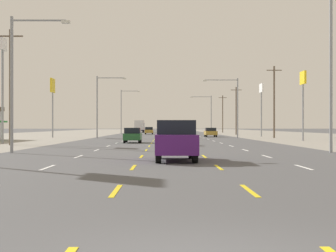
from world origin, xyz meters
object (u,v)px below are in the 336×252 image
(sedan_far_right_midfar, at_px, (211,132))
(hatchback_inner_left_far, at_px, (149,131))
(sedan_center_turn_near, at_px, (172,137))
(suv_center_turn_farther, at_px, (166,129))
(pole_sign_right_row_2, at_px, (261,95))
(streetlight_left_row_0, at_px, (18,73))
(pole_sign_right_row_1, at_px, (303,88))
(streetlight_right_row_1, at_px, (233,102))
(pole_sign_left_row_2, at_px, (53,92))
(streetlight_right_row_0, at_px, (323,53))
(box_truck_far_left_farthest, at_px, (139,126))
(suv_center_turn_nearest, at_px, (176,140))
(hatchback_inner_left_mid, at_px, (133,135))
(pole_sign_left_row_1, at_px, (3,66))
(streetlight_right_row_2, at_px, (209,111))
(streetlight_left_row_1, at_px, (100,102))
(streetlight_left_row_2, at_px, (123,108))

(sedan_far_right_midfar, bearing_deg, hatchback_inner_left_far, 112.02)
(sedan_center_turn_near, relative_size, suv_center_turn_farther, 0.92)
(pole_sign_right_row_2, bearing_deg, streetlight_left_row_0, -116.40)
(sedan_center_turn_near, bearing_deg, suv_center_turn_farther, 90.18)
(pole_sign_right_row_1, bearing_deg, streetlight_right_row_1, 114.16)
(pole_sign_left_row_2, distance_m, streetlight_right_row_0, 52.08)
(hatchback_inner_left_far, relative_size, box_truck_far_left_farthest, 0.54)
(suv_center_turn_nearest, xyz_separation_m, hatchback_inner_left_mid, (-3.79, 26.95, -0.24))
(suv_center_turn_nearest, relative_size, pole_sign_left_row_2, 0.55)
(suv_center_turn_nearest, bearing_deg, pole_sign_left_row_1, 123.65)
(hatchback_inner_left_mid, xyz_separation_m, streetlight_right_row_2, (13.27, 62.34, 4.33))
(hatchback_inner_left_far, bearing_deg, pole_sign_right_row_1, -67.83)
(hatchback_inner_left_far, height_order, streetlight_left_row_1, streetlight_left_row_1)
(suv_center_turn_farther, height_order, pole_sign_left_row_1, pole_sign_left_row_1)
(streetlight_left_row_0, bearing_deg, streetlight_right_row_2, 76.74)
(hatchback_inner_left_mid, distance_m, streetlight_right_row_0, 24.40)
(suv_center_turn_nearest, bearing_deg, pole_sign_left_row_2, 108.57)
(streetlight_left_row_0, bearing_deg, suv_center_turn_nearest, -36.60)
(suv_center_turn_farther, bearing_deg, streetlight_right_row_2, -65.06)
(suv_center_turn_nearest, distance_m, streetlight_right_row_0, 13.17)
(pole_sign_left_row_1, height_order, pole_sign_right_row_1, pole_sign_left_row_1)
(sedan_far_right_midfar, height_order, streetlight_right_row_0, streetlight_right_row_0)
(pole_sign_left_row_2, relative_size, streetlight_left_row_2, 0.90)
(hatchback_inner_left_far, height_order, streetlight_right_row_1, streetlight_right_row_1)
(hatchback_inner_left_far, xyz_separation_m, suv_center_turn_farther, (3.63, 27.92, 0.24))
(streetlight_right_row_0, bearing_deg, hatchback_inner_left_far, 100.10)
(suv_center_turn_farther, relative_size, pole_sign_right_row_2, 0.56)
(suv_center_turn_nearest, distance_m, box_truck_far_left_farthest, 110.41)
(streetlight_left_row_0, bearing_deg, hatchback_inner_left_far, 85.34)
(pole_sign_right_row_1, bearing_deg, streetlight_left_row_2, 114.88)
(pole_sign_left_row_1, distance_m, pole_sign_right_row_1, 33.48)
(hatchback_inner_left_far, bearing_deg, hatchback_inner_left_mid, -90.04)
(suv_center_turn_farther, relative_size, streetlight_left_row_1, 0.55)
(suv_center_turn_farther, bearing_deg, sedan_center_turn_near, -89.82)
(sedan_far_right_midfar, relative_size, pole_sign_left_row_1, 0.44)
(hatchback_inner_left_far, distance_m, pole_sign_right_row_1, 51.79)
(suv_center_turn_nearest, relative_size, hatchback_inner_left_far, 1.26)
(suv_center_turn_nearest, height_order, streetlight_left_row_2, streetlight_left_row_2)
(streetlight_left_row_1, relative_size, streetlight_right_row_2, 1.04)
(streetlight_right_row_1, bearing_deg, streetlight_left_row_2, 115.13)
(streetlight_right_row_0, relative_size, streetlight_left_row_1, 1.23)
(hatchback_inner_left_far, relative_size, pole_sign_left_row_2, 0.44)
(streetlight_left_row_1, relative_size, streetlight_right_row_1, 1.03)
(box_truck_far_left_farthest, distance_m, streetlight_left_row_2, 21.41)
(hatchback_inner_left_mid, height_order, hatchback_inner_left_far, same)
(sedan_center_turn_near, distance_m, streetlight_left_row_1, 30.05)
(suv_center_turn_farther, distance_m, streetlight_right_row_1, 62.51)
(streetlight_left_row_1, relative_size, streetlight_left_row_2, 0.90)
(hatchback_inner_left_far, distance_m, streetlight_right_row_2, 15.70)
(sedan_far_right_midfar, relative_size, streetlight_left_row_1, 0.50)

